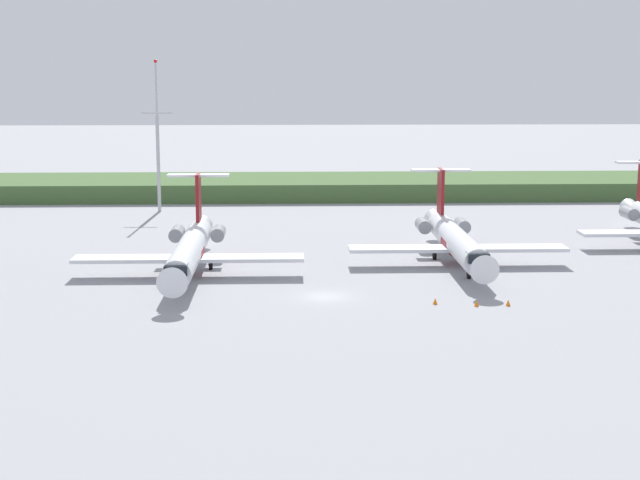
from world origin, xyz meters
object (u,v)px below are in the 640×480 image
safety_cone_rear_marker (508,303)px  safety_cone_front_marker (435,301)px  regional_jet_second (190,249)px  safety_cone_mid_marker (477,303)px  antenna_mast (158,149)px  regional_jet_third (455,239)px

safety_cone_rear_marker → safety_cone_front_marker: bearing=172.5°
regional_jet_second → safety_cone_rear_marker: regional_jet_second is taller
safety_cone_mid_marker → antenna_mast: bearing=120.7°
safety_cone_rear_marker → regional_jet_second: bearing=153.0°
regional_jet_third → safety_cone_front_marker: (-4.89, -18.48, -2.26)m
safety_cone_front_marker → antenna_mast: bearing=118.5°
safety_cone_front_marker → safety_cone_mid_marker: bearing=-13.9°
safety_cone_mid_marker → regional_jet_second: bearing=150.6°
regional_jet_second → safety_cone_front_marker: size_ratio=56.36×
regional_jet_second → antenna_mast: antenna_mast is taller
regional_jet_second → regional_jet_third: same height
regional_jet_third → safety_cone_mid_marker: regional_jet_third is taller
antenna_mast → safety_cone_rear_marker: bearing=-57.3°
antenna_mast → safety_cone_mid_marker: size_ratio=39.51×
regional_jet_third → antenna_mast: bearing=132.7°
regional_jet_second → antenna_mast: size_ratio=1.43×
safety_cone_front_marker → safety_cone_rear_marker: 6.32m
safety_cone_mid_marker → safety_cone_rear_marker: size_ratio=1.00×
safety_cone_mid_marker → safety_cone_rear_marker: bearing=0.8°
regional_jet_third → safety_cone_rear_marker: size_ratio=56.36×
antenna_mast → safety_cone_front_marker: (31.45, -57.93, -8.77)m
regional_jet_second → safety_cone_front_marker: bearing=-31.5°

